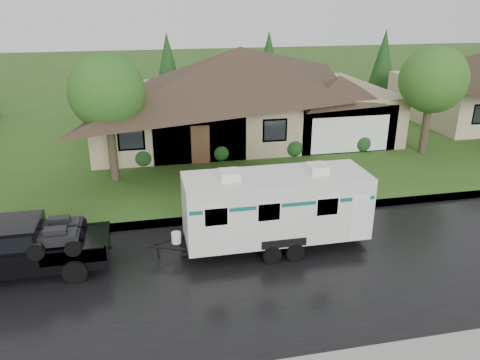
{
  "coord_description": "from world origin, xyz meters",
  "views": [
    {
      "loc": [
        -4.09,
        -14.99,
        8.63
      ],
      "look_at": [
        -0.53,
        2.0,
        1.79
      ],
      "focal_mm": 35.0,
      "sensor_mm": 36.0,
      "label": 1
    }
  ],
  "objects": [
    {
      "name": "curb",
      "position": [
        0.0,
        2.25,
        0.07
      ],
      "size": [
        140.0,
        0.5,
        0.15
      ],
      "primitive_type": "cube",
      "color": "gray",
      "rests_on": "ground"
    },
    {
      "name": "tree_right_green",
      "position": [
        11.57,
        8.18,
        4.52
      ],
      "size": [
        3.8,
        3.8,
        6.3
      ],
      "color": "#382B1E",
      "rests_on": "lawn"
    },
    {
      "name": "road",
      "position": [
        0.0,
        -2.0,
        0.01
      ],
      "size": [
        140.0,
        8.0,
        0.01
      ],
      "primitive_type": "cube",
      "color": "black",
      "rests_on": "ground"
    },
    {
      "name": "pickup_truck",
      "position": [
        -8.52,
        -0.35,
        1.0
      ],
      "size": [
        5.6,
        2.13,
        1.87
      ],
      "color": "black",
      "rests_on": "ground"
    },
    {
      "name": "house_main",
      "position": [
        2.29,
        13.84,
        3.59
      ],
      "size": [
        19.44,
        10.8,
        6.9
      ],
      "color": "tan",
      "rests_on": "lawn"
    },
    {
      "name": "travel_trailer",
      "position": [
        0.28,
        -0.35,
        1.64
      ],
      "size": [
        6.91,
        2.43,
        3.1
      ],
      "color": "silver",
      "rests_on": "ground"
    },
    {
      "name": "ground",
      "position": [
        0.0,
        0.0,
        0.0
      ],
      "size": [
        140.0,
        140.0,
        0.0
      ],
      "primitive_type": "plane",
      "color": "#2E5219",
      "rests_on": "ground"
    },
    {
      "name": "shrub_row",
      "position": [
        2.0,
        9.3,
        0.65
      ],
      "size": [
        13.6,
        1.0,
        1.0
      ],
      "color": "#143814",
      "rests_on": "lawn"
    },
    {
      "name": "tree_left_green",
      "position": [
        -5.72,
        7.44,
        4.37
      ],
      "size": [
        3.68,
        3.68,
        6.09
      ],
      "color": "#382B1E",
      "rests_on": "lawn"
    },
    {
      "name": "lawn",
      "position": [
        0.0,
        15.0,
        0.07
      ],
      "size": [
        140.0,
        26.0,
        0.15
      ],
      "primitive_type": "cube",
      "color": "#2E5219",
      "rests_on": "ground"
    }
  ]
}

